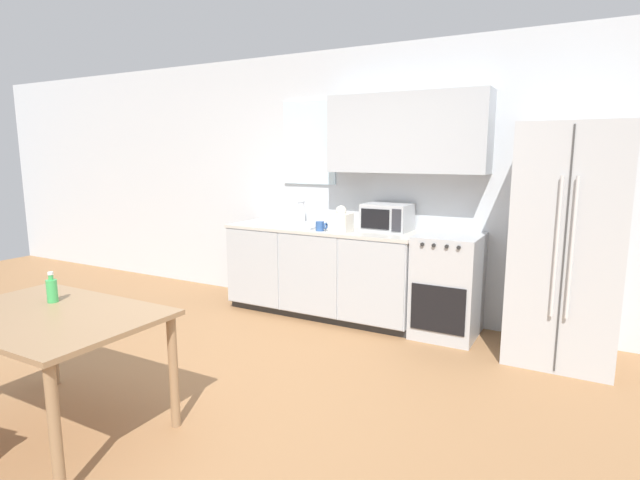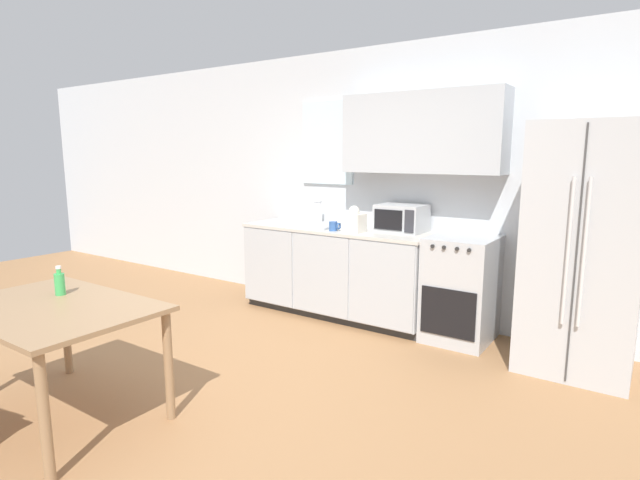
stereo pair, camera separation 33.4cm
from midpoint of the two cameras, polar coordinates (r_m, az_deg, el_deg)
The scene contains 11 objects.
ground_plane at distance 3.62m, azimuth -13.15°, elevation -17.48°, with size 12.00×12.00×0.00m, color #9E7047.
wall_back at distance 5.12m, azimuth 4.20°, elevation 7.35°, with size 12.00×0.38×2.70m.
kitchen_counter at distance 5.14m, azimuth -1.47°, elevation -3.55°, with size 2.01×0.68×0.91m.
oven_range at distance 4.66m, azimuth 12.44°, elevation -5.11°, with size 0.55×0.64×0.93m.
refrigerator at distance 4.33m, azimuth 24.46°, elevation -0.46°, with size 0.79×0.82×1.88m.
kitchen_sink at distance 5.24m, azimuth -4.68°, elevation 1.86°, with size 0.64×0.46×0.24m.
microwave at distance 4.86m, azimuth 5.75°, elevation 2.59°, with size 0.44×0.36×0.26m.
coffee_mug at distance 4.83m, azimuth -1.92°, elevation 1.59°, with size 0.11×0.08×0.09m.
grocery_bag_0 at distance 4.77m, azimuth 0.42°, elevation 2.23°, with size 0.20×0.17×0.25m.
dining_table at distance 3.42m, azimuth -31.13°, elevation -8.67°, with size 1.30×0.88×0.73m.
drink_bottle at distance 3.61m, azimuth -30.70°, elevation -4.96°, with size 0.06×0.06×0.19m.
Camera 1 is at (2.06, -2.45, 1.65)m, focal length 28.00 mm.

